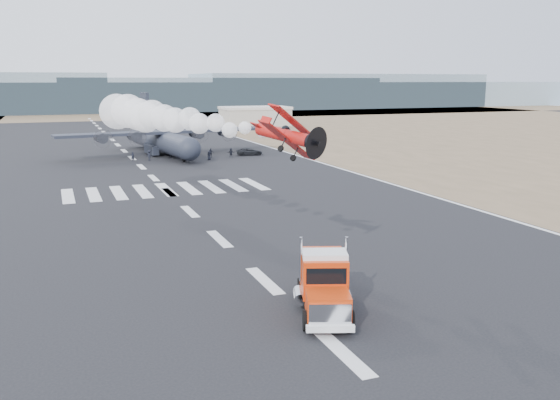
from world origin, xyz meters
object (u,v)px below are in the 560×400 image
crew_h (170,153)px  crew_d (211,153)px  crew_e (209,155)px  support_vehicle (250,152)px  aerobatic_biplane (288,135)px  crew_g (133,157)px  semi_truck (324,282)px  hangar_right (255,116)px  crew_a (180,152)px  crew_b (170,153)px  crew_c (149,155)px  crew_f (231,153)px  transport_aircraft (162,139)px

crew_h → crew_d: bearing=82.5°
crew_h → crew_e: bearing=60.0°
support_vehicle → crew_d: 7.85m
crew_e → crew_h: size_ratio=0.92×
aerobatic_biplane → crew_g: size_ratio=3.63×
semi_truck → crew_d: (12.09, 73.88, -1.01)m
hangar_right → crew_g: bearing=-123.3°
semi_truck → crew_a: size_ratio=4.72×
support_vehicle → crew_b: (-14.83, 0.69, 0.22)m
crew_d → crew_h: bearing=11.9°
crew_c → crew_d: crew_c is taller
crew_f → crew_a: bearing=-11.7°
crew_d → crew_e: bearing=97.9°
aerobatic_biplane → crew_d: size_ratio=3.41×
crew_a → crew_f: crew_a is taller
aerobatic_biplane → crew_a: size_ratio=3.24×
crew_h → crew_c: bearing=-53.2°
hangar_right → crew_e: 80.89m
transport_aircraft → crew_c: (-3.70, -7.58, -2.05)m
crew_f → crew_h: bearing=-3.3°
support_vehicle → crew_b: size_ratio=2.70×
crew_d → crew_c: bearing=28.4°
crew_e → crew_g: crew_g is taller
hangar_right → aerobatic_biplane: aerobatic_biplane is taller
hangar_right → crew_h: bearing=-119.9°
aerobatic_biplane → hangar_right: bearing=57.8°
hangar_right → crew_a: hangar_right is taller
support_vehicle → crew_h: (-14.86, 1.07, 0.19)m
crew_b → crew_h: size_ratio=1.03×
hangar_right → semi_truck: 151.38m
crew_d → semi_truck: bearing=109.3°
crew_c → aerobatic_biplane: bearing=131.3°
crew_a → crew_e: bearing=116.7°
hangar_right → aerobatic_biplane: size_ratio=3.44×
hangar_right → crew_f: hangar_right is taller
transport_aircraft → support_vehicle: transport_aircraft is taller
transport_aircraft → hangar_right: bearing=50.4°
crew_b → crew_c: crew_c is taller
transport_aircraft → crew_g: bearing=-138.5°
support_vehicle → crew_a: 12.96m
semi_truck → crew_d: 74.87m
hangar_right → support_vehicle: hangar_right is taller
aerobatic_biplane → crew_f: 67.63m
crew_b → crew_g: (-6.92, -1.69, -0.07)m
semi_truck → crew_d: size_ratio=4.97×
crew_a → crew_h: bearing=16.3°
aerobatic_biplane → transport_aircraft: bearing=72.5°
crew_c → support_vehicle: bearing=-135.5°
crew_c → crew_f: 14.73m
hangar_right → aerobatic_biplane: bearing=-107.7°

